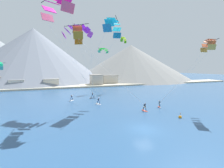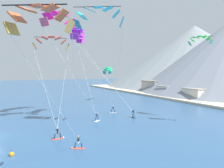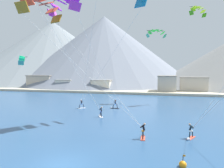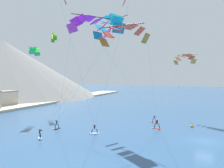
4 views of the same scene
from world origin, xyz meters
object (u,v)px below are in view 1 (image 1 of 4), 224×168
object	(u,v)px
kitesurfer_near_lead	(71,99)
kitesurfer_near_trail	(92,97)
parafoil_kite_far_right	(78,34)
parafoil_kite_distant_mid_solo	(124,39)
parafoil_kite_mid_center	(56,5)
kitesurfer_mid_center	(98,102)
parafoil_kite_near_lead	(113,26)
race_marker_buoy	(180,117)
kitesurfer_far_right	(144,108)
parafoil_kite_distant_low_drift	(103,50)
kitesurfer_far_left	(160,106)
parafoil_kite_far_left	(208,45)
parafoil_kite_near_trail	(77,31)

from	to	relation	value
kitesurfer_near_lead	kitesurfer_near_trail	distance (m)	6.27
kitesurfer_near_lead	kitesurfer_near_trail	bearing A→B (deg)	15.60
parafoil_kite_far_right	parafoil_kite_distant_mid_solo	bearing A→B (deg)	52.08
parafoil_kite_mid_center	parafoil_kite_far_right	bearing A→B (deg)	-34.57
parafoil_kite_mid_center	kitesurfer_near_trail	bearing A→B (deg)	54.34
kitesurfer_mid_center	parafoil_kite_far_right	xyz separation A→B (m)	(-5.37, -7.25, 14.52)
kitesurfer_near_trail	parafoil_kite_distant_mid_solo	world-z (taller)	parafoil_kite_distant_mid_solo
parafoil_kite_near_lead	race_marker_buoy	bearing A→B (deg)	-60.96
kitesurfer_far_right	parafoil_kite_distant_low_drift	xyz separation A→B (m)	(-0.60, 27.35, 14.94)
kitesurfer_near_trail	parafoil_kite_mid_center	size ratio (longest dim) A/B	0.09
kitesurfer_far_right	race_marker_buoy	distance (m)	7.09
kitesurfer_far_left	race_marker_buoy	size ratio (longest dim) A/B	1.71
kitesurfer_near_lead	parafoil_kite_far_right	xyz separation A→B (m)	(0.52, -13.18, 14.50)
kitesurfer_near_lead	kitesurfer_far_right	xyz separation A→B (m)	(13.48, -14.81, 0.02)
kitesurfer_far_left	kitesurfer_far_right	bearing A→B (deg)	-167.61
parafoil_kite_far_left	kitesurfer_mid_center	bearing A→B (deg)	146.68
kitesurfer_near_trail	kitesurfer_far_right	xyz separation A→B (m)	(7.44, -16.50, 0.02)
parafoil_kite_near_lead	parafoil_kite_distant_mid_solo	world-z (taller)	parafoil_kite_distant_mid_solo
kitesurfer_mid_center	parafoil_kite_mid_center	bearing A→B (deg)	-151.05
kitesurfer_far_left	parafoil_kite_near_trail	size ratio (longest dim) A/B	0.11
kitesurfer_near_lead	parafoil_kite_near_trail	distance (m)	18.07
kitesurfer_near_trail	kitesurfer_far_left	world-z (taller)	kitesurfer_near_trail
parafoil_kite_far_right	parafoil_kite_far_left	bearing A→B (deg)	-12.72
kitesurfer_near_lead	kitesurfer_far_left	xyz separation A→B (m)	(18.20, -13.77, -0.04)
parafoil_kite_distant_low_drift	kitesurfer_near_trail	bearing A→B (deg)	-122.21
kitesurfer_near_trail	kitesurfer_far_right	distance (m)	18.10
kitesurfer_far_right	parafoil_kite_near_lead	xyz separation A→B (m)	(-3.98, 7.69, 18.09)
kitesurfer_near_trail	parafoil_kite_near_lead	size ratio (longest dim) A/B	0.10
parafoil_kite_far_left	parafoil_kite_distant_mid_solo	distance (m)	33.59
kitesurfer_near_lead	parafoil_kite_near_trail	size ratio (longest dim) A/B	0.10
kitesurfer_mid_center	kitesurfer_far_right	world-z (taller)	kitesurfer_far_right
kitesurfer_near_lead	parafoil_kite_distant_mid_solo	bearing A→B (deg)	32.75
kitesurfer_far_left	parafoil_kite_near_trail	bearing A→B (deg)	161.18
kitesurfer_near_lead	parafoil_kite_distant_low_drift	xyz separation A→B (m)	(12.88, 12.54, 14.96)
parafoil_kite_near_lead	parafoil_kite_far_left	size ratio (longest dim) A/B	1.41
race_marker_buoy	parafoil_kite_far_right	bearing A→B (deg)	155.14
parafoil_kite_near_trail	parafoil_kite_distant_mid_solo	xyz separation A→B (m)	(20.57, 21.84, 3.41)
kitesurfer_mid_center	kitesurfer_far_right	bearing A→B (deg)	-49.48
kitesurfer_far_left	parafoil_kite_mid_center	size ratio (longest dim) A/B	0.09
kitesurfer_far_left	parafoil_kite_distant_mid_solo	bearing A→B (deg)	82.95
kitesurfer_mid_center	race_marker_buoy	xyz separation A→B (m)	(11.24, -14.94, -0.31)
kitesurfer_far_right	parafoil_kite_mid_center	xyz separation A→B (m)	(-16.40, 4.00, 19.70)
kitesurfer_far_right	parafoil_kite_distant_mid_solo	distance (m)	35.71
kitesurfer_near_trail	parafoil_kite_far_left	xyz separation A→B (m)	(19.44, -20.50, 13.07)
kitesurfer_near_lead	kitesurfer_near_trail	xyz separation A→B (m)	(6.04, 1.69, -0.00)
kitesurfer_near_lead	kitesurfer_mid_center	world-z (taller)	kitesurfer_near_lead
kitesurfer_far_left	parafoil_kite_near_lead	distance (m)	21.20
kitesurfer_near_lead	parafoil_kite_near_lead	distance (m)	21.65
kitesurfer_far_left	kitesurfer_far_right	distance (m)	4.83
kitesurfer_near_lead	parafoil_kite_distant_mid_solo	size ratio (longest dim) A/B	0.43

